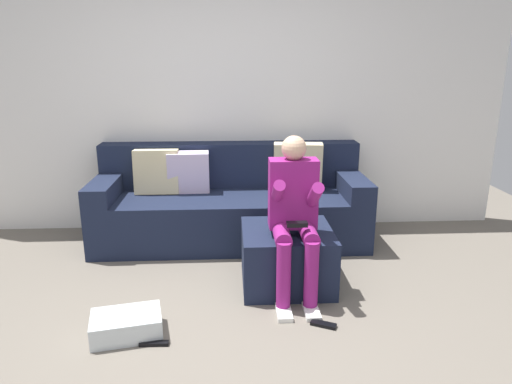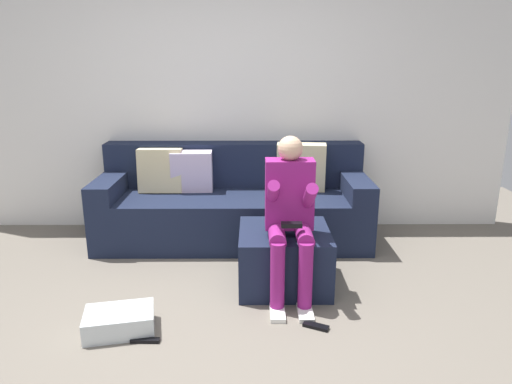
# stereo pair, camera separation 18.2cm
# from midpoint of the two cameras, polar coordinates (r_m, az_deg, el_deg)

# --- Properties ---
(ground_plane) EXTENTS (7.18, 7.18, 0.00)m
(ground_plane) POSITION_cam_midpoint_polar(r_m,az_deg,el_deg) (2.95, -6.15, -18.35)
(ground_plane) COLOR #6B6359
(wall_back) EXTENTS (5.53, 0.10, 2.59)m
(wall_back) POSITION_cam_midpoint_polar(r_m,az_deg,el_deg) (4.64, -5.31, 11.41)
(wall_back) COLOR white
(wall_back) RESTS_ON ground_plane
(couch_sectional) EXTENTS (2.46, 0.86, 0.90)m
(couch_sectional) POSITION_cam_midpoint_polar(r_m,az_deg,el_deg) (4.41, -4.34, -1.44)
(couch_sectional) COLOR #192138
(couch_sectional) RESTS_ON ground_plane
(ottoman) EXTENTS (0.67, 0.64, 0.43)m
(ottoman) POSITION_cam_midpoint_polar(r_m,az_deg,el_deg) (3.56, 2.29, -7.90)
(ottoman) COLOR #192138
(ottoman) RESTS_ON ground_plane
(person_seated) EXTENTS (0.34, 0.57, 1.15)m
(person_seated) POSITION_cam_midpoint_polar(r_m,az_deg,el_deg) (3.25, 3.10, -2.22)
(person_seated) COLOR #8C1E72
(person_seated) RESTS_ON ground_plane
(storage_bin) EXTENTS (0.47, 0.36, 0.14)m
(storage_bin) POSITION_cam_midpoint_polar(r_m,az_deg,el_deg) (3.14, -17.12, -15.19)
(storage_bin) COLOR silver
(storage_bin) RESTS_ON ground_plane
(remote_near_ottoman) EXTENTS (0.17, 0.12, 0.02)m
(remote_near_ottoman) POSITION_cam_midpoint_polar(r_m,az_deg,el_deg) (3.14, 6.50, -15.71)
(remote_near_ottoman) COLOR black
(remote_near_ottoman) RESTS_ON ground_plane
(remote_by_storage_bin) EXTENTS (0.18, 0.04, 0.02)m
(remote_by_storage_bin) POSITION_cam_midpoint_polar(r_m,az_deg,el_deg) (3.03, -14.05, -17.43)
(remote_by_storage_bin) COLOR black
(remote_by_storage_bin) RESTS_ON ground_plane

